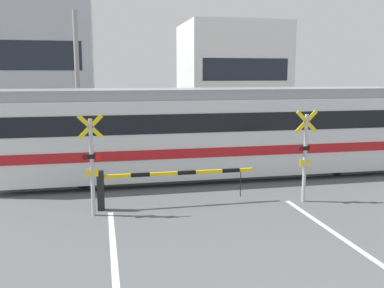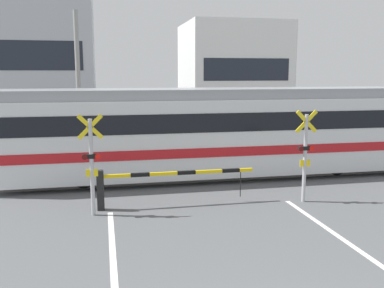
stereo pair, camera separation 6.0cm
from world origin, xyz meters
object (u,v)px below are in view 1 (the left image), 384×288
at_px(crossing_signal_right, 305,152).
at_px(pedestrian, 149,131).
at_px(crossing_barrier_far, 203,142).
at_px(commuter_train, 213,130).
at_px(crossing_signal_left, 92,161).
at_px(crossing_barrier_near, 145,181).

height_order(crossing_signal_right, pedestrian, crossing_signal_right).
bearing_deg(crossing_barrier_far, pedestrian, 132.44).
relative_size(commuter_train, crossing_signal_left, 5.45).
relative_size(commuter_train, pedestrian, 8.52).
xyz_separation_m(crossing_barrier_near, crossing_barrier_far, (3.25, 6.47, 0.00)).
height_order(crossing_barrier_far, crossing_signal_left, crossing_signal_left).
distance_m(commuter_train, crossing_barrier_far, 3.42).
distance_m(crossing_signal_right, pedestrian, 9.96).
bearing_deg(crossing_signal_right, crossing_signal_left, 180.00).
xyz_separation_m(crossing_barrier_near, crossing_signal_right, (4.71, -0.43, 0.74)).
distance_m(commuter_train, pedestrian, 5.94).
distance_m(crossing_barrier_near, crossing_barrier_far, 7.24).
bearing_deg(commuter_train, pedestrian, 107.39).
distance_m(crossing_barrier_far, crossing_signal_left, 8.39).
bearing_deg(commuter_train, crossing_signal_right, -62.91).
relative_size(commuter_train, crossing_barrier_near, 3.29).
bearing_deg(pedestrian, crossing_barrier_far, -47.56).
xyz_separation_m(commuter_train, crossing_signal_left, (-4.31, -3.65, -0.24)).
xyz_separation_m(commuter_train, crossing_signal_right, (1.87, -3.65, -0.24)).
height_order(crossing_signal_left, pedestrian, crossing_signal_left).
height_order(crossing_barrier_far, crossing_signal_right, crossing_signal_right).
relative_size(crossing_signal_left, crossing_signal_right, 1.00).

